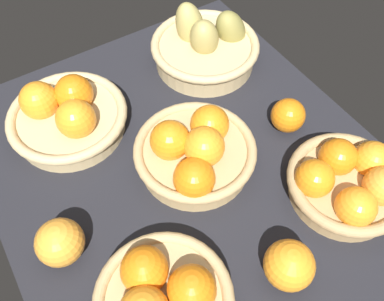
# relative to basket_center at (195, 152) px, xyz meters

# --- Properties ---
(market_tray) EXTENTS (0.84, 0.72, 0.03)m
(market_tray) POSITION_rel_basket_center_xyz_m (-0.00, -0.01, -0.06)
(market_tray) COLOR black
(market_tray) RESTS_ON ground
(basket_center) EXTENTS (0.23, 0.23, 0.11)m
(basket_center) POSITION_rel_basket_center_xyz_m (0.00, 0.00, 0.00)
(basket_center) COLOR tan
(basket_center) RESTS_ON market_tray
(basket_far_right) EXTENTS (0.22, 0.22, 0.10)m
(basket_far_right) POSITION_rel_basket_center_xyz_m (0.20, 0.20, -0.00)
(basket_far_right) COLOR tan
(basket_far_right) RESTS_ON market_tray
(basket_near_right) EXTENTS (0.21, 0.21, 0.10)m
(basket_near_right) POSITION_rel_basket_center_xyz_m (0.20, -0.18, -0.00)
(basket_near_right) COLOR tan
(basket_near_right) RESTS_ON market_tray
(basket_near_left) EXTENTS (0.24, 0.24, 0.11)m
(basket_near_left) POSITION_rel_basket_center_xyz_m (-0.22, -0.17, -0.00)
(basket_near_left) COLOR tan
(basket_near_left) RESTS_ON market_tray
(basket_far_left_pears) EXTENTS (0.25, 0.25, 0.14)m
(basket_far_left_pears) POSITION_rel_basket_center_xyz_m (-0.24, 0.18, 0.00)
(basket_far_left_pears) COLOR tan
(basket_far_left_pears) RESTS_ON market_tray
(loose_orange_front_gap) EXTENTS (0.08, 0.08, 0.08)m
(loose_orange_front_gap) POSITION_rel_basket_center_xyz_m (0.26, 0.01, -0.00)
(loose_orange_front_gap) COLOR orange
(loose_orange_front_gap) RESTS_ON market_tray
(loose_orange_back_gap) EXTENTS (0.08, 0.08, 0.08)m
(loose_orange_back_gap) POSITION_rel_basket_center_xyz_m (0.03, -0.28, -0.00)
(loose_orange_back_gap) COLOR #F49E33
(loose_orange_back_gap) RESTS_ON market_tray
(loose_orange_side_gap) EXTENTS (0.07, 0.07, 0.07)m
(loose_orange_side_gap) POSITION_rel_basket_center_xyz_m (0.02, 0.21, -0.01)
(loose_orange_side_gap) COLOR orange
(loose_orange_side_gap) RESTS_ON market_tray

